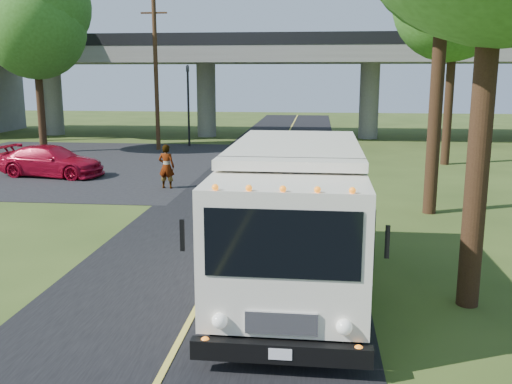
# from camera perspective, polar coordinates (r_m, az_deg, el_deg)

# --- Properties ---
(ground) EXTENTS (120.00, 120.00, 0.00)m
(ground) POSITION_cam_1_polar(r_m,az_deg,el_deg) (11.68, -6.14, -11.87)
(ground) COLOR #304318
(ground) RESTS_ON ground
(road) EXTENTS (7.00, 90.00, 0.02)m
(road) POSITION_cam_1_polar(r_m,az_deg,el_deg) (21.10, -0.38, -0.99)
(road) COLOR black
(road) RESTS_ON ground
(parking_lot) EXTENTS (16.00, 18.00, 0.01)m
(parking_lot) POSITION_cam_1_polar(r_m,az_deg,el_deg) (31.77, -18.76, 2.70)
(parking_lot) COLOR black
(parking_lot) RESTS_ON ground
(lane_line) EXTENTS (0.12, 90.00, 0.01)m
(lane_line) POSITION_cam_1_polar(r_m,az_deg,el_deg) (21.09, -0.38, -0.94)
(lane_line) COLOR gold
(lane_line) RESTS_ON road
(overpass) EXTENTS (54.00, 10.00, 7.30)m
(overpass) POSITION_cam_1_polar(r_m,az_deg,el_deg) (42.51, 3.09, 11.60)
(overpass) COLOR slate
(overpass) RESTS_ON ground
(traffic_signal) EXTENTS (0.18, 0.22, 5.20)m
(traffic_signal) POSITION_cam_1_polar(r_m,az_deg,el_deg) (37.42, -6.80, 9.44)
(traffic_signal) COLOR black
(traffic_signal) RESTS_ON ground
(utility_pole) EXTENTS (1.60, 0.26, 9.00)m
(utility_pole) POSITION_cam_1_polar(r_m,az_deg,el_deg) (35.83, -9.97, 11.48)
(utility_pole) COLOR #472D19
(utility_pole) RESTS_ON ground
(tree_left_lot) EXTENTS (5.60, 5.50, 10.50)m
(tree_left_lot) POSITION_cam_1_polar(r_m,az_deg,el_deg) (36.24, -21.16, 16.13)
(tree_left_lot) COLOR #382314
(tree_left_lot) RESTS_ON ground
(tree_left_far) EXTENTS (5.26, 5.16, 9.89)m
(tree_left_far) POSITION_cam_1_polar(r_m,az_deg,el_deg) (42.90, -21.05, 14.73)
(tree_left_far) COLOR #382314
(tree_left_far) RESTS_ON ground
(step_van) EXTENTS (2.83, 7.58, 3.17)m
(step_van) POSITION_cam_1_polar(r_m,az_deg,el_deg) (12.18, 3.80, -2.25)
(step_van) COLOR silver
(step_van) RESTS_ON ground
(red_sedan) EXTENTS (5.13, 2.66, 1.42)m
(red_sedan) POSITION_cam_1_polar(r_m,az_deg,el_deg) (27.93, -19.75, 2.93)
(red_sedan) COLOR maroon
(red_sedan) RESTS_ON ground
(pedestrian) EXTENTS (0.71, 0.50, 1.84)m
(pedestrian) POSITION_cam_1_polar(r_m,az_deg,el_deg) (23.72, -8.94, 2.53)
(pedestrian) COLOR gray
(pedestrian) RESTS_ON ground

